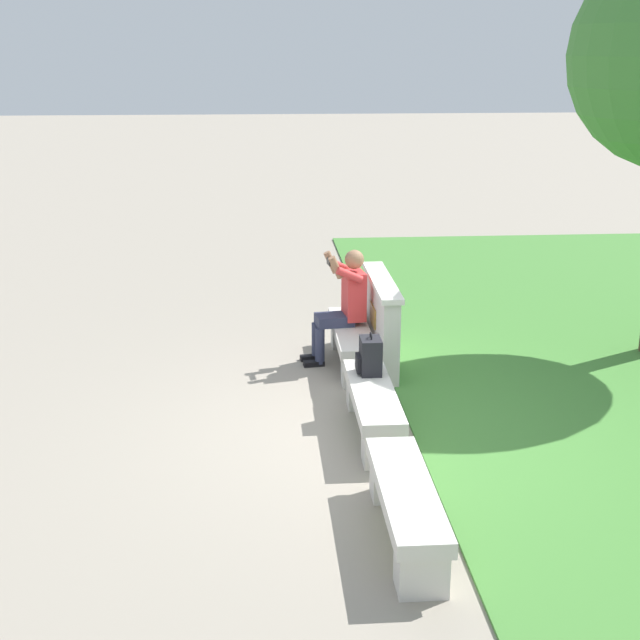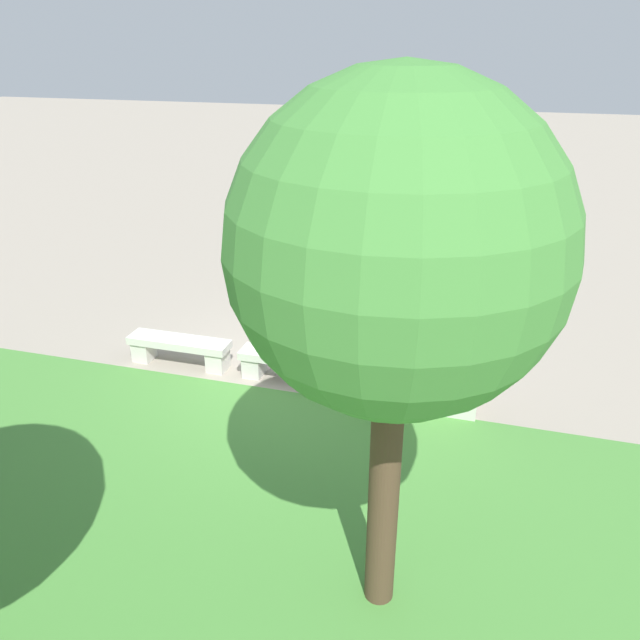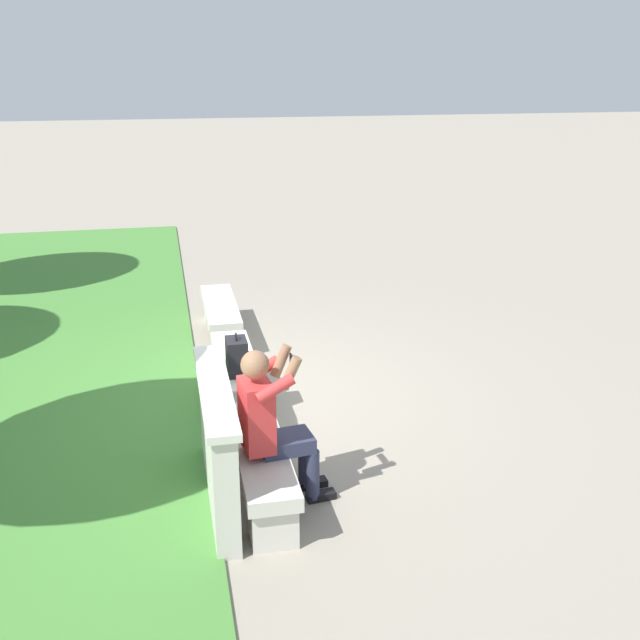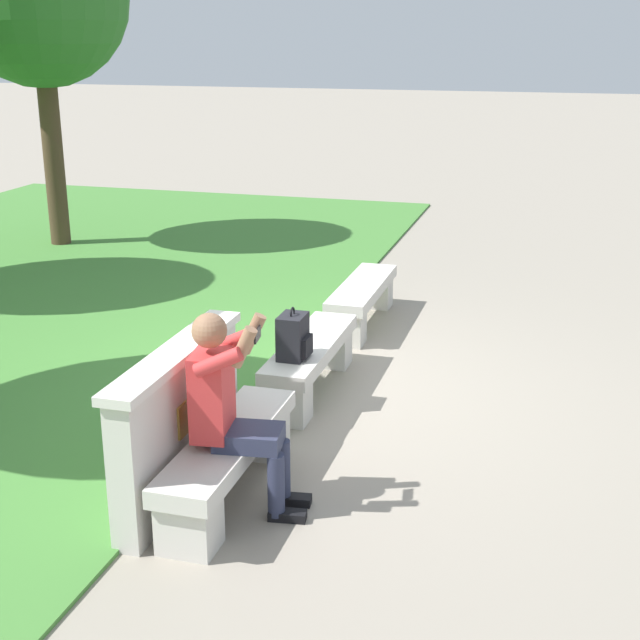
{
  "view_description": "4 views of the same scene",
  "coord_description": "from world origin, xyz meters",
  "px_view_note": "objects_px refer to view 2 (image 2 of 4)",
  "views": [
    {
      "loc": [
        7.72,
        -1.06,
        3.55
      ],
      "look_at": [
        -0.31,
        -0.48,
        1.04
      ],
      "focal_mm": 50.0,
      "sensor_mm": 36.0,
      "label": 1
    },
    {
      "loc": [
        -2.66,
        7.84,
        4.78
      ],
      "look_at": [
        -0.23,
        -0.64,
        0.76
      ],
      "focal_mm": 35.0,
      "sensor_mm": 36.0,
      "label": 2
    },
    {
      "loc": [
        -7.22,
        0.64,
        3.38
      ],
      "look_at": [
        -0.71,
        -0.74,
        1.05
      ],
      "focal_mm": 42.0,
      "sensor_mm": 36.0,
      "label": 3
    },
    {
      "loc": [
        -6.81,
        -2.02,
        2.96
      ],
      "look_at": [
        -0.18,
        -0.13,
        0.71
      ],
      "focal_mm": 50.0,
      "sensor_mm": 36.0,
      "label": 4
    }
  ],
  "objects_px": {
    "bench_main": "(420,381)",
    "person_photographer": "(432,352)",
    "tree_behind_wall": "(397,250)",
    "bench_mid": "(180,348)",
    "bench_near": "(294,364)",
    "backpack": "(320,348)"
  },
  "relations": [
    {
      "from": "bench_main",
      "to": "person_photographer",
      "type": "height_order",
      "value": "person_photographer"
    },
    {
      "from": "person_photographer",
      "to": "tree_behind_wall",
      "type": "xyz_separation_m",
      "value": [
        0.01,
        3.69,
        2.66
      ]
    },
    {
      "from": "bench_mid",
      "to": "tree_behind_wall",
      "type": "relative_size",
      "value": 0.35
    },
    {
      "from": "bench_main",
      "to": "person_photographer",
      "type": "distance_m",
      "value": 0.47
    },
    {
      "from": "tree_behind_wall",
      "to": "bench_main",
      "type": "bearing_deg",
      "value": -88.15
    },
    {
      "from": "bench_main",
      "to": "bench_near",
      "type": "height_order",
      "value": "same"
    },
    {
      "from": "bench_main",
      "to": "person_photographer",
      "type": "relative_size",
      "value": 1.26
    },
    {
      "from": "bench_near",
      "to": "bench_mid",
      "type": "xyz_separation_m",
      "value": [
        1.9,
        0.0,
        0.0
      ]
    },
    {
      "from": "bench_near",
      "to": "person_photographer",
      "type": "bearing_deg",
      "value": -177.83
    },
    {
      "from": "backpack",
      "to": "bench_mid",
      "type": "bearing_deg",
      "value": -0.41
    },
    {
      "from": "bench_mid",
      "to": "backpack",
      "type": "relative_size",
      "value": 3.87
    },
    {
      "from": "person_photographer",
      "to": "tree_behind_wall",
      "type": "height_order",
      "value": "tree_behind_wall"
    },
    {
      "from": "person_photographer",
      "to": "backpack",
      "type": "relative_size",
      "value": 3.08
    },
    {
      "from": "bench_near",
      "to": "tree_behind_wall",
      "type": "bearing_deg",
      "value": 119.21
    },
    {
      "from": "bench_mid",
      "to": "backpack",
      "type": "height_order",
      "value": "backpack"
    },
    {
      "from": "bench_near",
      "to": "person_photographer",
      "type": "height_order",
      "value": "person_photographer"
    },
    {
      "from": "backpack",
      "to": "person_photographer",
      "type": "bearing_deg",
      "value": -176.67
    },
    {
      "from": "tree_behind_wall",
      "to": "bench_near",
      "type": "bearing_deg",
      "value": -60.79
    },
    {
      "from": "bench_main",
      "to": "backpack",
      "type": "xyz_separation_m",
      "value": [
        1.48,
        0.02,
        0.33
      ]
    },
    {
      "from": "bench_main",
      "to": "backpack",
      "type": "bearing_deg",
      "value": 0.65
    },
    {
      "from": "bench_main",
      "to": "tree_behind_wall",
      "type": "relative_size",
      "value": 0.35
    },
    {
      "from": "tree_behind_wall",
      "to": "bench_mid",
      "type": "bearing_deg",
      "value": -42.64
    }
  ]
}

